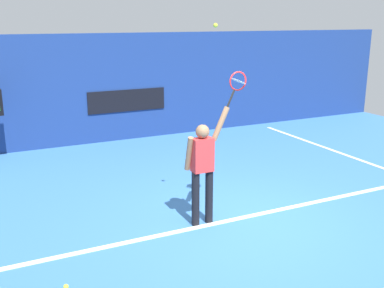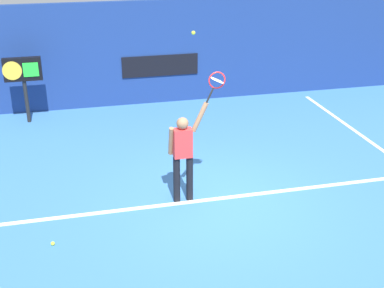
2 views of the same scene
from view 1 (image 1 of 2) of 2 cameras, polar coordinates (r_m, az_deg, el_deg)
ground_plane at (r=7.89m, az=6.16°, el=-9.52°), size 18.00×18.00×0.00m
back_wall at (r=12.93m, az=-8.30°, el=7.00°), size 18.00×0.20×2.93m
sponsor_banner_center at (r=12.87m, az=-8.07°, el=5.35°), size 2.20×0.03×0.60m
court_baseline at (r=7.97m, az=5.76°, el=-9.19°), size 10.00×0.10×0.01m
court_sideline at (r=11.98m, az=19.08°, el=-1.51°), size 0.10×7.00×0.01m
tennis_player at (r=7.41m, az=1.33°, el=-2.71°), size 0.73×0.31×1.96m
tennis_racket at (r=7.41m, az=5.63°, el=7.54°), size 0.42×0.27×0.62m
tennis_ball at (r=7.10m, az=2.94°, el=14.50°), size 0.07×0.07×0.07m
spare_ball at (r=6.27m, az=-15.37°, el=-16.71°), size 0.07×0.07×0.07m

